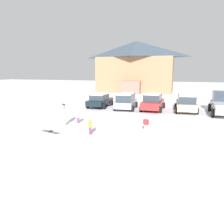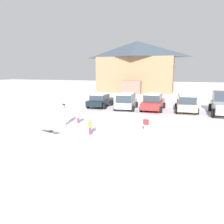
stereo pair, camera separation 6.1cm
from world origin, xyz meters
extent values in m
plane|color=white|center=(0.00, 0.00, 0.00)|extent=(160.00, 160.00, 0.00)
cube|color=#9D724F|center=(-4.62, 33.94, 3.39)|extent=(14.73, 8.26, 6.78)
pyramid|color=#3A4854|center=(-4.62, 33.94, 8.37)|extent=(15.35, 8.88, 3.18)
cube|color=#8E6959|center=(-4.47, 29.13, 1.20)|extent=(3.65, 1.91, 2.40)
cube|color=black|center=(-4.19, 13.44, 0.60)|extent=(1.96, 4.39, 0.57)
cube|color=#2D3842|center=(-4.18, 13.22, 1.17)|extent=(1.69, 2.30, 0.57)
cube|color=white|center=(-4.18, 13.22, 1.49)|extent=(1.57, 2.18, 0.06)
cylinder|color=black|center=(-5.22, 14.76, 0.32)|extent=(0.24, 0.65, 0.64)
cylinder|color=black|center=(-3.22, 14.81, 0.32)|extent=(0.24, 0.65, 0.64)
cylinder|color=black|center=(-5.15, 12.07, 0.32)|extent=(0.24, 0.65, 0.64)
cylinder|color=black|center=(-3.15, 12.12, 0.32)|extent=(0.24, 0.65, 0.64)
cube|color=#B7BBCB|center=(-0.93, 12.94, 0.62)|extent=(2.15, 4.48, 0.61)
cube|color=#2D3842|center=(-0.92, 12.86, 1.30)|extent=(1.85, 3.42, 0.74)
cube|color=white|center=(-0.92, 12.86, 1.69)|extent=(1.73, 3.25, 0.06)
cylinder|color=black|center=(-2.00, 14.20, 0.32)|extent=(0.27, 0.66, 0.64)
cylinder|color=black|center=(-0.07, 14.36, 0.32)|extent=(0.27, 0.66, 0.64)
cylinder|color=black|center=(-1.78, 11.52, 0.32)|extent=(0.27, 0.66, 0.64)
cylinder|color=black|center=(0.15, 11.68, 0.32)|extent=(0.27, 0.66, 0.64)
cube|color=red|center=(1.95, 13.37, 0.67)|extent=(1.92, 4.78, 0.70)
cube|color=#2D3842|center=(1.94, 13.13, 1.36)|extent=(1.67, 2.49, 0.69)
cube|color=white|center=(1.94, 13.13, 1.74)|extent=(1.56, 2.37, 0.06)
cylinder|color=black|center=(0.95, 14.86, 0.32)|extent=(0.22, 0.64, 0.64)
cylinder|color=black|center=(2.97, 14.84, 0.32)|extent=(0.22, 0.64, 0.64)
cylinder|color=black|center=(0.93, 11.90, 0.32)|extent=(0.22, 0.64, 0.64)
cylinder|color=black|center=(2.95, 11.89, 0.32)|extent=(0.22, 0.64, 0.64)
cube|color=tan|center=(5.29, 13.47, 0.66)|extent=(2.12, 4.60, 0.68)
cube|color=#2D3842|center=(5.30, 13.38, 1.35)|extent=(1.83, 3.51, 0.70)
cube|color=white|center=(5.30, 13.38, 1.73)|extent=(1.71, 3.34, 0.06)
cylinder|color=black|center=(4.22, 14.79, 0.32)|extent=(0.26, 0.65, 0.64)
cylinder|color=black|center=(6.17, 14.92, 0.32)|extent=(0.26, 0.65, 0.64)
cylinder|color=black|center=(4.41, 12.01, 0.32)|extent=(0.26, 0.65, 0.64)
cylinder|color=black|center=(6.36, 12.15, 0.32)|extent=(0.26, 0.65, 0.64)
cube|color=#BBBBB7|center=(8.70, 12.91, 0.75)|extent=(1.96, 5.47, 0.70)
cube|color=#2D3842|center=(8.70, 14.00, 1.62)|extent=(1.78, 1.76, 1.05)
cylinder|color=black|center=(7.65, 14.55, 0.40)|extent=(0.27, 0.80, 0.80)
cylinder|color=black|center=(7.63, 11.28, 0.40)|extent=(0.27, 0.80, 0.80)
cylinder|color=silver|center=(-3.53, 4.37, 0.41)|extent=(0.15, 0.15, 0.82)
cylinder|color=silver|center=(-3.43, 4.22, 0.41)|extent=(0.15, 0.15, 0.82)
cube|color=#95B2E3|center=(-3.48, 4.30, 1.11)|extent=(0.43, 0.47, 0.58)
cylinder|color=#95B2E3|center=(-3.62, 4.51, 1.12)|extent=(0.11, 0.11, 0.55)
cylinder|color=#95B2E3|center=(-3.33, 4.09, 1.12)|extent=(0.11, 0.11, 0.55)
sphere|color=tan|center=(-3.48, 4.30, 1.50)|extent=(0.21, 0.21, 0.21)
cylinder|color=#1B222B|center=(-3.48, 4.30, 1.62)|extent=(0.20, 0.20, 0.10)
cylinder|color=#773260|center=(-2.82, 5.40, 0.22)|extent=(0.08, 0.08, 0.44)
cylinder|color=#773260|center=(-2.91, 5.37, 0.22)|extent=(0.08, 0.08, 0.44)
cube|color=pink|center=(-2.86, 5.38, 0.59)|extent=(0.24, 0.18, 0.31)
cylinder|color=pink|center=(-2.73, 5.42, 0.60)|extent=(0.06, 0.06, 0.29)
cylinder|color=pink|center=(-3.00, 5.35, 0.60)|extent=(0.06, 0.06, 0.29)
sphere|color=tan|center=(-2.86, 5.38, 0.81)|extent=(0.11, 0.11, 0.11)
cylinder|color=beige|center=(-2.86, 5.38, 0.87)|extent=(0.11, 0.11, 0.05)
cylinder|color=#743564|center=(-0.63, 2.70, 0.24)|extent=(0.09, 0.09, 0.49)
cylinder|color=#743564|center=(-0.53, 2.66, 0.24)|extent=(0.09, 0.09, 0.49)
cube|color=orange|center=(-0.58, 2.68, 0.66)|extent=(0.27, 0.22, 0.34)
cylinder|color=orange|center=(-0.72, 2.74, 0.67)|extent=(0.07, 0.07, 0.33)
cylinder|color=orange|center=(-0.44, 2.62, 0.67)|extent=(0.07, 0.07, 0.33)
sphere|color=tan|center=(-0.58, 2.68, 0.89)|extent=(0.12, 0.12, 0.12)
cylinder|color=green|center=(-0.58, 2.68, 0.96)|extent=(0.12, 0.12, 0.06)
cylinder|color=#E5AEC0|center=(2.82, 4.47, 0.26)|extent=(0.09, 0.09, 0.51)
cylinder|color=#E5AEC0|center=(2.71, 4.47, 0.26)|extent=(0.09, 0.09, 0.51)
cube|color=red|center=(2.76, 4.47, 0.70)|extent=(0.26, 0.16, 0.36)
cylinder|color=red|center=(2.92, 4.46, 0.71)|extent=(0.07, 0.07, 0.35)
cylinder|color=red|center=(2.60, 4.48, 0.71)|extent=(0.07, 0.07, 0.35)
sphere|color=tan|center=(2.76, 4.47, 0.94)|extent=(0.13, 0.13, 0.13)
cylinder|color=beige|center=(2.76, 4.47, 1.02)|extent=(0.13, 0.13, 0.06)
cube|color=#2A2722|center=(-3.37, 2.45, 0.01)|extent=(1.56, 0.47, 0.02)
cube|color=black|center=(-3.42, 2.46, 0.05)|extent=(0.21, 0.13, 0.06)
cube|color=#2A2722|center=(-3.42, 2.26, 0.01)|extent=(1.56, 0.47, 0.02)
cube|color=black|center=(-3.47, 2.27, 0.05)|extent=(0.21, 0.13, 0.06)
camera|label=1|loc=(5.23, -9.97, 4.11)|focal=35.00mm
camera|label=2|loc=(5.29, -9.95, 4.11)|focal=35.00mm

